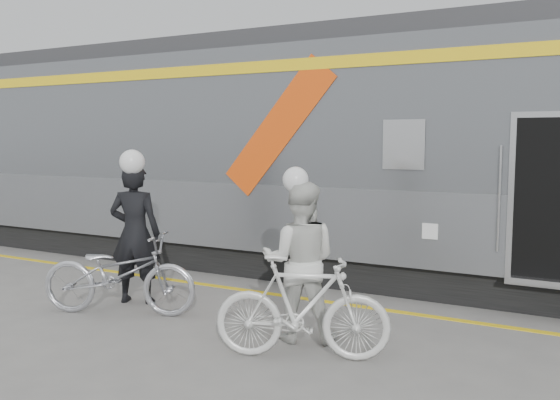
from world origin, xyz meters
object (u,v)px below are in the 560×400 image
Objects in this scene: bicycle_left at (119,274)px; man at (135,233)px; woman at (300,261)px; bicycle_right at (302,307)px.

man is at bearing -0.90° from bicycle_left.
woman reaches higher than bicycle_left.
woman is 0.99× the size of bicycle_right.
bicycle_right is at bearing 143.55° from man.
bicycle_right is at bearing -116.90° from bicycle_left.
woman reaches higher than bicycle_right.
man is at bearing -26.97° from woman.
man is 0.95× the size of bicycle_left.
woman is (2.56, 0.25, 0.38)m from bicycle_left.
bicycle_left is at bearing -15.18° from woman.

